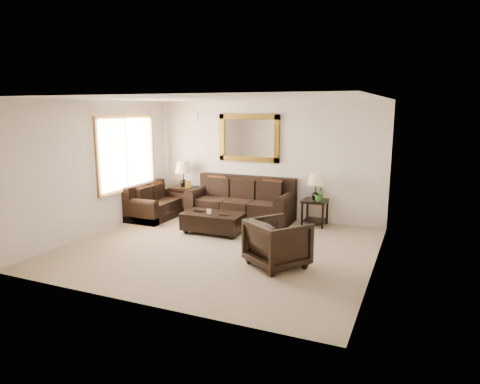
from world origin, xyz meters
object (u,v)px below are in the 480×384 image
at_px(loveseat, 155,205).
at_px(end_table_right, 316,192).
at_px(end_table_left, 183,179).
at_px(armchair, 278,241).
at_px(coffee_table, 213,221).
at_px(sofa, 241,204).

relative_size(loveseat, end_table_right, 1.23).
bearing_deg(end_table_left, armchair, -38.62).
height_order(end_table_left, coffee_table, end_table_left).
distance_m(sofa, armchair, 3.04).
relative_size(sofa, coffee_table, 1.89).
bearing_deg(loveseat, sofa, -71.78).
height_order(sofa, end_table_right, end_table_right).
bearing_deg(end_table_left, coffee_table, -42.55).
bearing_deg(end_table_right, end_table_left, -179.58).
relative_size(end_table_left, armchair, 1.46).
distance_m(end_table_right, armchair, 2.70).
xyz_separation_m(end_table_left, coffee_table, (1.51, -1.39, -0.56)).
xyz_separation_m(end_table_left, end_table_right, (3.29, 0.02, -0.07)).
xyz_separation_m(sofa, end_table_left, (-1.61, 0.14, 0.47)).
distance_m(sofa, coffee_table, 1.25).
bearing_deg(armchair, end_table_right, -53.76).
distance_m(end_table_left, armchair, 4.27).
bearing_deg(sofa, armchair, -55.77).
bearing_deg(sofa, coffee_table, -94.78).
xyz_separation_m(loveseat, coffee_table, (1.84, -0.60, -0.03)).
height_order(loveseat, coffee_table, loveseat).
relative_size(sofa, end_table_left, 1.89).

